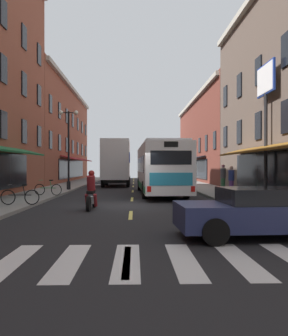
# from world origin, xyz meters

# --- Properties ---
(ground_plane) EXTENTS (34.80, 80.00, 0.10)m
(ground_plane) POSITION_xyz_m (0.00, 0.00, -0.05)
(ground_plane) COLOR black
(lane_centre_dashes) EXTENTS (0.14, 73.90, 0.01)m
(lane_centre_dashes) POSITION_xyz_m (0.00, -0.25, 0.00)
(lane_centre_dashes) COLOR #DBCC4C
(lane_centre_dashes) RESTS_ON ground
(crosswalk_near) EXTENTS (7.10, 2.80, 0.01)m
(crosswalk_near) POSITION_xyz_m (0.00, -10.00, 0.00)
(crosswalk_near) COLOR silver
(crosswalk_near) RESTS_ON ground
(sidewalk_left) EXTENTS (3.00, 80.00, 0.14)m
(sidewalk_left) POSITION_xyz_m (-5.90, 0.00, 0.07)
(sidewalk_left) COLOR gray
(sidewalk_left) RESTS_ON ground
(sidewalk_right) EXTENTS (3.00, 80.00, 0.14)m
(sidewalk_right) POSITION_xyz_m (5.90, 0.00, 0.07)
(sidewalk_right) COLOR gray
(sidewalk_right) RESTS_ON ground
(billboard_sign) EXTENTS (0.40, 2.36, 7.09)m
(billboard_sign) POSITION_xyz_m (7.05, 1.79, 5.41)
(billboard_sign) COLOR black
(billboard_sign) RESTS_ON sidewalk_right
(transit_bus) EXTENTS (2.87, 11.52, 3.28)m
(transit_bus) POSITION_xyz_m (1.80, 6.59, 1.72)
(transit_bus) COLOR white
(transit_bus) RESTS_ON ground
(box_truck) EXTENTS (2.49, 7.04, 4.18)m
(box_truck) POSITION_xyz_m (-1.55, 16.10, 2.11)
(box_truck) COLOR black
(box_truck) RESTS_ON ground
(sedan_near) EXTENTS (1.99, 4.76, 1.24)m
(sedan_near) POSITION_xyz_m (-1.81, 24.40, 0.65)
(sedan_near) COLOR maroon
(sedan_near) RESTS_ON ground
(sedan_mid) EXTENTS (4.44, 2.18, 1.27)m
(sedan_mid) POSITION_xyz_m (3.46, -7.79, 0.66)
(sedan_mid) COLOR navy
(sedan_mid) RESTS_ON ground
(motorcycle_rider) EXTENTS (0.62, 2.07, 1.66)m
(motorcycle_rider) POSITION_xyz_m (-1.68, -1.72, 0.71)
(motorcycle_rider) COLOR black
(motorcycle_rider) RESTS_ON ground
(bicycle_near) EXTENTS (1.68, 0.55, 0.91)m
(bicycle_near) POSITION_xyz_m (-4.91, 4.11, 0.50)
(bicycle_near) COLOR black
(bicycle_near) RESTS_ON sidewalk_left
(bicycle_mid) EXTENTS (1.71, 0.48, 0.91)m
(bicycle_mid) POSITION_xyz_m (-4.88, -1.08, 0.50)
(bicycle_mid) COLOR black
(bicycle_mid) RESTS_ON sidewalk_left
(pedestrian_near) EXTENTS (0.38, 0.52, 1.82)m
(pedestrian_near) POSITION_xyz_m (6.15, 7.26, 1.11)
(pedestrian_near) COLOR #33663F
(pedestrian_near) RESTS_ON sidewalk_right
(pedestrian_mid) EXTENTS (0.36, 0.36, 1.70)m
(pedestrian_mid) POSITION_xyz_m (6.02, 4.71, 1.01)
(pedestrian_mid) COLOR #66387F
(pedestrian_mid) RESTS_ON sidewalk_right
(street_lamp_twin) EXTENTS (1.42, 0.32, 5.79)m
(street_lamp_twin) POSITION_xyz_m (-4.70, 9.46, 3.33)
(street_lamp_twin) COLOR black
(street_lamp_twin) RESTS_ON sidewalk_left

